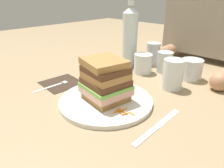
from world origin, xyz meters
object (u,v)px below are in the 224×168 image
object	(u,v)px
sandwich	(105,81)
water_bottle	(130,36)
napkin_dark	(62,83)
main_plate	(105,101)
empty_tumbler_2	(153,54)
knife	(157,127)
empty_tumbler_3	(143,64)
empty_tumbler_0	(165,62)
fork	(56,84)
diner_across	(216,6)
juice_glass	(173,76)
empty_tumbler_1	(191,69)

from	to	relation	value
sandwich	water_bottle	distance (m)	0.36
water_bottle	napkin_dark	bearing A→B (deg)	-98.12
main_plate	empty_tumbler_2	bearing A→B (deg)	104.72
knife	empty_tumbler_3	bearing A→B (deg)	132.21
sandwich	empty_tumbler_2	size ratio (longest dim) A/B	1.40
water_bottle	empty_tumbler_2	distance (m)	0.13
main_plate	empty_tumbler_0	world-z (taller)	empty_tumbler_0
main_plate	knife	bearing A→B (deg)	1.80
fork	diner_across	bearing A→B (deg)	68.39
knife	empty_tumbler_2	bearing A→B (deg)	125.78
empty_tumbler_2	empty_tumbler_0	bearing A→B (deg)	-26.68
knife	juice_glass	size ratio (longest dim) A/B	1.97
napkin_dark	empty_tumbler_2	xyz separation A→B (m)	(0.11, 0.41, 0.05)
water_bottle	diner_across	size ratio (longest dim) A/B	0.52
water_bottle	empty_tumbler_2	bearing A→B (deg)	51.83
main_plate	diner_across	xyz separation A→B (m)	(0.05, 0.63, 0.24)
sandwich	fork	bearing A→B (deg)	-171.64
water_bottle	diner_across	bearing A→B (deg)	55.81
fork	water_bottle	xyz separation A→B (m)	(0.05, 0.34, 0.13)
water_bottle	empty_tumbler_3	bearing A→B (deg)	-16.81
fork	knife	world-z (taller)	fork
napkin_dark	juice_glass	size ratio (longest dim) A/B	1.28
napkin_dark	empty_tumbler_2	distance (m)	0.42
knife	empty_tumbler_3	size ratio (longest dim) A/B	2.60
empty_tumbler_2	empty_tumbler_3	distance (m)	0.12
napkin_dark	empty_tumbler_3	xyz separation A→B (m)	(0.14, 0.29, 0.04)
empty_tumbler_2	empty_tumbler_1	bearing A→B (deg)	-11.90
main_plate	empty_tumbler_1	distance (m)	0.37
empty_tumbler_0	diner_across	size ratio (longest dim) A/B	0.15
main_plate	sandwich	distance (m)	0.07
empty_tumbler_2	napkin_dark	bearing A→B (deg)	-105.46
empty_tumbler_1	juice_glass	bearing A→B (deg)	-94.13
fork	empty_tumbler_1	size ratio (longest dim) A/B	2.12
main_plate	empty_tumbler_1	size ratio (longest dim) A/B	3.52
empty_tumbler_1	diner_across	distance (m)	0.35
water_bottle	diner_across	xyz separation A→B (m)	(0.22, 0.32, 0.11)
juice_glass	empty_tumbler_1	size ratio (longest dim) A/B	1.30
knife	empty_tumbler_2	xyz separation A→B (m)	(-0.28, 0.39, 0.05)
empty_tumbler_2	empty_tumbler_3	bearing A→B (deg)	-75.16
water_bottle	empty_tumbler_1	xyz separation A→B (m)	(0.27, 0.04, -0.09)
main_plate	empty_tumbler_1	world-z (taller)	empty_tumbler_1
sandwich	juice_glass	world-z (taller)	sandwich
napkin_dark	water_bottle	size ratio (longest dim) A/B	0.45
fork	empty_tumbler_3	world-z (taller)	empty_tumbler_3
sandwich	diner_across	size ratio (longest dim) A/B	0.24
sandwich	diner_across	world-z (taller)	diner_across
sandwich	knife	bearing A→B (deg)	1.70
sandwich	knife	size ratio (longest dim) A/B	0.69
main_plate	juice_glass	size ratio (longest dim) A/B	2.71
juice_glass	empty_tumbler_3	size ratio (longest dim) A/B	1.32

